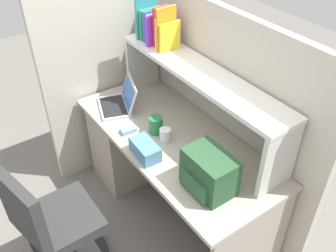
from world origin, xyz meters
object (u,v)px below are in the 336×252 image
Objects in this scene: laptop at (120,102)px; snack_canister at (156,125)px; tissue_box at (145,149)px; paper_cup at (165,135)px; computer_mouse at (128,130)px; backpack at (208,173)px; office_chair at (55,231)px.

snack_canister is at bearing 7.84° from laptop.
paper_cup is at bearing 108.75° from tissue_box.
tissue_box is at bearing -1.34° from computer_mouse.
computer_mouse is 0.27m from tissue_box.
laptop reaches higher than computer_mouse.
snack_canister is (0.40, 0.06, 0.01)m from laptop.
tissue_box is (-0.44, -0.15, -0.07)m from backpack.
backpack is 2.88× the size of computer_mouse.
paper_cup is (-0.50, 0.05, -0.07)m from backpack.
office_chair is at bearing -121.61° from backpack.
laptop is 0.51m from paper_cup.
laptop is 0.58m from tissue_box.
paper_cup is 0.09× the size of office_chair.
computer_mouse is (-0.71, -0.11, -0.10)m from backpack.
office_chair is at bearing -56.65° from laptop.
office_chair is at bearing -82.33° from snack_canister.
computer_mouse is 0.20m from snack_canister.
backpack is 1.04m from office_chair.
office_chair reaches higher than paper_cup.
paper_cup is at bearing -101.66° from office_chair.
paper_cup is at bearing 174.45° from backpack.
office_chair is (-0.05, -0.65, -0.39)m from tissue_box.
paper_cup is at bearing 6.55° from laptop.
office_chair reaches higher than computer_mouse.
paper_cup is at bearing 1.60° from snack_canister.
tissue_box is at bearing -106.35° from office_chair.
computer_mouse is 0.27m from paper_cup.
laptop is 1.01m from backpack.
laptop is at bearing 166.34° from computer_mouse.
backpack is at bearing 0.59° from laptop.
laptop is at bearing -179.41° from backpack.
paper_cup is 0.72× the size of snack_canister.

